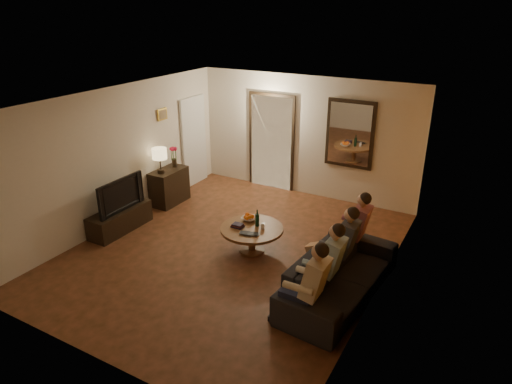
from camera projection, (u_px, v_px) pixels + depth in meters
The scene contains 33 objects.
floor at pixel (232, 250), 7.90m from camera, with size 5.00×6.00×0.01m, color #402811.
ceiling at pixel (229, 101), 6.90m from camera, with size 5.00×6.00×0.01m, color white.
back_wall at pixel (305, 137), 9.82m from camera, with size 5.00×0.02×2.60m, color beige.
front_wall at pixel (85, 267), 4.99m from camera, with size 5.00×0.02×2.60m, color beige.
left_wall at pixel (118, 157), 8.53m from camera, with size 0.02×6.00×2.60m, color beige.
right_wall at pixel (385, 213), 6.27m from camera, with size 0.02×6.00×2.60m, color beige.
orange_accent at pixel (384, 213), 6.28m from camera, with size 0.01×6.00×2.60m, color orange.
kitchen_doorway at pixel (272, 143), 10.26m from camera, with size 1.00×0.06×2.10m, color #FFE0A5.
door_trim at pixel (271, 143), 10.25m from camera, with size 1.12×0.04×2.22m, color black.
fridge_glimpse at pixel (281, 151), 10.21m from camera, with size 0.45×0.03×1.70m, color silver.
mirror_frame at pixel (350, 134), 9.26m from camera, with size 1.00×0.05×1.40m, color black.
mirror_glass at pixel (349, 134), 9.23m from camera, with size 0.86×0.02×1.26m, color white.
white_door at pixel (194, 141), 10.47m from camera, with size 0.06×0.85×2.04m, color white.
framed_art at pixel (162, 114), 9.35m from camera, with size 0.03×0.28×0.24m, color #B28C33.
art_canvas at pixel (163, 114), 9.34m from camera, with size 0.01×0.22×0.18m, color brown.
dresser at pixel (169, 186), 9.65m from camera, with size 0.45×0.83×0.74m, color black.
table_lamp at pixel (160, 161), 9.23m from camera, with size 0.30×0.30×0.54m, color beige, non-canonical shape.
flower_vase at pixel (174, 157), 9.60m from camera, with size 0.14×0.14×0.44m, color red, non-canonical shape.
tv_stand at pixel (120, 219), 8.54m from camera, with size 0.45×1.27×0.42m, color black.
tv at pixel (117, 194), 8.34m from camera, with size 0.14×1.07×0.62m, color black.
sofa at pixel (340, 275), 6.57m from camera, with size 0.92×2.35×0.69m, color black.
person_a at pixel (310, 290), 5.79m from camera, with size 0.60×0.40×1.20m, color tan, non-canonical shape.
person_b at pixel (327, 268), 6.27m from camera, with size 0.60×0.40×1.20m, color tan, non-canonical shape.
person_c at pixel (342, 249), 6.76m from camera, with size 0.60×0.40×1.20m, color tan, non-canonical shape.
person_d at pixel (354, 232), 7.24m from camera, with size 0.60×0.40×1.20m, color tan, non-canonical shape.
dog at pixel (320, 250), 7.35m from camera, with size 0.56×0.24×0.56m, color #AF7E50, non-canonical shape.
coffee_table at pixel (252, 239), 7.80m from camera, with size 1.07×1.07×0.45m, color brown.
bowl at pixel (249, 219), 7.96m from camera, with size 0.26×0.26×0.06m, color white.
oranges at pixel (249, 215), 7.94m from camera, with size 0.20×0.20×0.08m, color orange, non-canonical shape.
wine_bottle at pixel (257, 218), 7.72m from camera, with size 0.07×0.07×0.31m, color black, non-canonical shape.
wine_glass at pixel (263, 226), 7.66m from camera, with size 0.06×0.06×0.10m, color silver.
book_stack at pixel (238, 225), 7.72m from camera, with size 0.20×0.15×0.07m, color black, non-canonical shape.
laptop at pixel (249, 235), 7.44m from camera, with size 0.33×0.21×0.03m, color black.
Camera 1 is at (3.73, -5.82, 3.98)m, focal length 32.00 mm.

